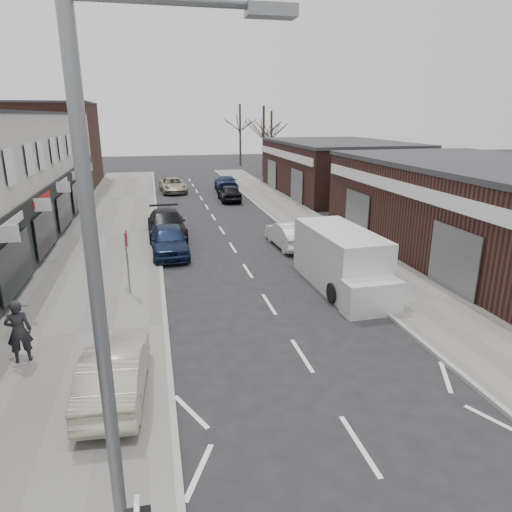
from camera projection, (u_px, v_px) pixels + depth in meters
pavement_left at (110, 235)px, 27.17m from camera, size 5.50×64.00×0.12m
pavement_right at (309, 225)px, 29.80m from camera, size 3.50×64.00×0.12m
brick_block_far at (54, 146)px, 46.02m from camera, size 8.00×10.00×8.00m
right_unit_near at (488, 211)px, 23.12m from camera, size 10.00×18.00×4.50m
right_unit_far at (337, 169)px, 41.76m from camera, size 10.00×16.00×4.50m
tree_far_a at (263, 176)px, 54.74m from camera, size 3.60×3.60×8.00m
tree_far_b at (271, 170)px, 60.86m from camera, size 3.60×3.60×7.50m
tree_far_c at (241, 166)px, 65.82m from camera, size 3.60×3.60×8.50m
street_lamp at (117, 330)px, 5.04m from camera, size 2.23×0.22×8.00m
warning_sign at (127, 243)px, 17.55m from camera, size 0.12×0.80×2.70m
white_van at (342, 261)px, 18.91m from camera, size 2.35×6.23×2.40m
sedan_on_pavement at (115, 372)px, 11.35m from camera, size 1.67×4.13×1.33m
pedestrian at (19, 331)px, 12.89m from camera, size 0.76×0.57×1.88m
parked_car_left_a at (169, 240)px, 23.37m from camera, size 1.91×4.57×1.55m
parked_car_left_b at (167, 224)px, 26.94m from camera, size 2.28×5.35×1.54m
parked_car_left_c at (173, 185)px, 42.54m from camera, size 2.58×5.00×1.35m
parked_car_right_a at (288, 235)px, 24.85m from camera, size 1.67×4.26×1.38m
parked_car_right_b at (230, 193)px, 38.21m from camera, size 1.75×4.16×1.40m
parked_car_right_c at (226, 183)px, 43.40m from camera, size 2.40×5.16×1.46m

